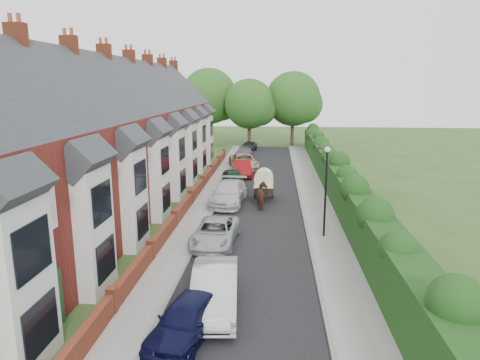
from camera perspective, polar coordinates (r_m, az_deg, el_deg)
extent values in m
plane|color=#2D4C1E|center=(20.84, 2.77, -11.23)|extent=(140.00, 140.00, 0.00)
cube|color=black|center=(31.23, 2.56, -3.04)|extent=(6.00, 58.00, 0.02)
cube|color=gray|center=(31.34, 10.08, -3.07)|extent=(2.20, 58.00, 0.12)
cube|color=gray|center=(31.58, -4.45, -2.79)|extent=(1.70, 58.00, 0.12)
cube|color=gray|center=(31.26, 8.16, -3.04)|extent=(0.18, 58.00, 0.13)
cube|color=gray|center=(31.47, -3.01, -2.82)|extent=(0.18, 58.00, 0.13)
cube|color=black|center=(31.28, 13.45, -1.01)|extent=(1.50, 58.00, 2.50)
cube|color=maroon|center=(31.70, -16.80, 2.67)|extent=(8.00, 40.00, 6.50)
cube|color=#272A2E|center=(31.34, -17.18, 8.53)|extent=(8.00, 40.20, 8.00)
cube|color=silver|center=(14.35, -26.75, -12.69)|extent=(0.70, 2.40, 5.20)
cube|color=black|center=(14.70, -24.99, -17.14)|extent=(0.06, 1.80, 1.60)
cube|color=black|center=(13.72, -25.92, -8.33)|extent=(0.06, 1.80, 1.60)
cube|color=#272A2E|center=(13.51, -28.54, -0.95)|extent=(1.70, 2.60, 1.70)
cube|color=#3F2D2D|center=(16.77, -23.36, -14.52)|extent=(0.08, 0.90, 2.10)
cube|color=silver|center=(15.51, -24.57, -3.54)|extent=(0.12, 1.20, 1.60)
cube|color=silver|center=(18.46, -18.74, -6.44)|extent=(0.70, 2.40, 5.20)
cube|color=black|center=(18.73, -17.43, -9.99)|extent=(0.06, 1.80, 1.60)
cube|color=black|center=(17.97, -17.93, -2.89)|extent=(0.06, 1.80, 1.60)
cube|color=#272A2E|center=(17.81, -19.86, 2.77)|extent=(1.70, 2.60, 1.70)
cube|color=#3F2D2D|center=(20.91, -16.96, -8.60)|extent=(0.08, 0.90, 2.10)
cube|color=silver|center=(19.88, -17.65, 0.36)|extent=(0.12, 1.20, 1.60)
cube|color=silver|center=(22.92, -13.86, -2.47)|extent=(0.70, 2.40, 5.20)
cube|color=black|center=(23.14, -12.83, -5.37)|extent=(0.06, 1.80, 1.60)
cube|color=black|center=(22.53, -13.12, 0.45)|extent=(0.06, 1.80, 1.60)
cube|color=#272A2E|center=(22.40, -14.62, 4.97)|extent=(1.70, 2.60, 1.70)
cube|color=#3F2D2D|center=(25.35, -12.85, -4.62)|extent=(0.08, 0.90, 2.10)
cube|color=silver|center=(24.49, -13.28, 2.82)|extent=(0.12, 1.20, 1.60)
cube|color=silver|center=(27.57, -10.61, 0.19)|extent=(0.70, 2.40, 5.20)
cube|color=black|center=(27.75, -9.77, -2.24)|extent=(0.06, 1.80, 1.60)
cube|color=black|center=(27.24, -9.96, 2.65)|extent=(0.06, 1.80, 1.60)
cube|color=#272A2E|center=(27.14, -11.17, 6.40)|extent=(1.70, 2.60, 1.70)
cube|color=#3F2D2D|center=(29.97, -10.02, -1.83)|extent=(0.08, 0.90, 2.10)
cube|color=silver|center=(29.23, -10.30, 4.49)|extent=(0.12, 1.20, 1.60)
cube|color=silver|center=(32.32, -8.30, 2.08)|extent=(0.70, 2.40, 5.20)
cube|color=black|center=(32.48, -7.60, 0.00)|extent=(0.06, 1.80, 1.60)
cube|color=black|center=(32.04, -7.72, 4.19)|extent=(0.06, 1.80, 1.60)
cube|color=#272A2E|center=(31.95, -8.74, 7.38)|extent=(1.70, 2.60, 1.70)
cube|color=#3F2D2D|center=(34.70, -7.95, 0.20)|extent=(0.08, 0.90, 2.10)
cube|color=silver|center=(34.05, -8.14, 5.68)|extent=(0.12, 1.20, 1.60)
cube|color=silver|center=(37.14, -6.59, 3.49)|extent=(0.70, 2.40, 5.20)
cube|color=black|center=(37.27, -5.99, 1.66)|extent=(0.06, 1.80, 1.60)
cube|color=black|center=(36.90, -6.07, 5.32)|extent=(0.06, 1.80, 1.60)
cube|color=#272A2E|center=(36.82, -6.94, 8.10)|extent=(1.70, 2.60, 1.70)
cube|color=#3F2D2D|center=(39.49, -6.39, 1.75)|extent=(0.08, 0.90, 2.10)
cube|color=silver|center=(38.91, -6.52, 6.57)|extent=(0.12, 1.20, 1.60)
cube|color=silver|center=(42.00, -5.27, 4.56)|extent=(0.70, 2.40, 5.20)
cube|color=black|center=(42.12, -4.74, 2.94)|extent=(0.06, 1.80, 1.60)
cube|color=black|center=(41.79, -4.80, 6.19)|extent=(0.06, 1.80, 1.60)
cube|color=#272A2E|center=(41.72, -5.56, 8.65)|extent=(1.70, 2.60, 1.70)
cube|color=#3F2D2D|center=(44.33, -5.16, 2.96)|extent=(0.08, 0.90, 2.10)
cube|color=silver|center=(43.80, -5.26, 7.26)|extent=(0.12, 1.20, 1.60)
cube|color=silver|center=(46.89, -4.22, 5.41)|extent=(0.70, 2.40, 5.20)
cube|color=black|center=(47.00, -3.75, 3.96)|extent=(0.06, 1.80, 1.60)
cube|color=black|center=(46.70, -3.79, 6.87)|extent=(0.06, 1.80, 1.60)
cube|color=#272A2E|center=(46.64, -4.46, 9.07)|extent=(1.70, 2.60, 1.70)
cube|color=#3F2D2D|center=(49.20, -4.17, 3.93)|extent=(0.08, 0.90, 2.10)
cube|color=silver|center=(48.71, -4.24, 7.81)|extent=(0.12, 1.20, 1.60)
cube|color=brown|center=(22.38, -27.63, 16.06)|extent=(0.90, 0.50, 1.60)
cylinder|color=brown|center=(22.59, -28.33, 18.38)|extent=(0.20, 0.20, 0.50)
cylinder|color=brown|center=(22.38, -27.43, 18.54)|extent=(0.20, 0.20, 0.50)
cube|color=brown|center=(26.77, -21.79, 15.77)|extent=(0.90, 0.50, 1.60)
cylinder|color=brown|center=(26.94, -22.36, 17.73)|extent=(0.20, 0.20, 0.50)
cylinder|color=brown|center=(26.77, -21.56, 17.84)|extent=(0.20, 0.20, 0.50)
cube|color=brown|center=(31.34, -17.64, 15.47)|extent=(0.90, 0.50, 1.60)
cylinder|color=brown|center=(31.49, -18.11, 17.16)|extent=(0.20, 0.20, 0.50)
cylinder|color=brown|center=(31.34, -17.41, 17.23)|extent=(0.20, 0.20, 0.50)
cube|color=brown|center=(36.03, -14.57, 15.19)|extent=(0.90, 0.50, 1.60)
cylinder|color=brown|center=(36.15, -14.97, 16.67)|extent=(0.20, 0.20, 0.50)
cylinder|color=brown|center=(36.03, -14.34, 16.72)|extent=(0.20, 0.20, 0.50)
cube|color=brown|center=(40.79, -12.21, 14.95)|extent=(0.90, 0.50, 1.60)
cylinder|color=brown|center=(40.90, -12.56, 16.26)|extent=(0.20, 0.20, 0.50)
cylinder|color=brown|center=(40.79, -12.00, 16.30)|extent=(0.20, 0.20, 0.50)
cube|color=brown|center=(45.60, -10.35, 14.74)|extent=(0.90, 0.50, 1.60)
cylinder|color=brown|center=(45.70, -10.66, 15.92)|extent=(0.20, 0.20, 0.50)
cylinder|color=brown|center=(45.60, -10.15, 15.95)|extent=(0.20, 0.20, 0.50)
cube|color=brown|center=(50.45, -8.86, 14.57)|extent=(0.90, 0.50, 1.60)
cylinder|color=brown|center=(50.54, -9.12, 15.63)|extent=(0.20, 0.20, 0.50)
cylinder|color=brown|center=(50.45, -8.66, 15.65)|extent=(0.20, 0.20, 0.50)
cube|color=brown|center=(15.23, -20.24, -19.75)|extent=(0.30, 4.70, 0.90)
cube|color=brown|center=(19.30, -13.95, -12.15)|extent=(0.30, 4.70, 0.90)
cube|color=brown|center=(23.73, -10.12, -7.22)|extent=(0.30, 4.70, 0.90)
cube|color=brown|center=(28.35, -7.57, -3.84)|extent=(0.30, 4.70, 0.90)
cube|color=brown|center=(33.08, -5.76, -1.41)|extent=(0.30, 4.70, 0.90)
cube|color=brown|center=(37.88, -4.41, 0.40)|extent=(0.30, 4.70, 0.90)
cube|color=brown|center=(42.73, -3.36, 1.81)|extent=(0.30, 4.70, 0.90)
cube|color=brown|center=(47.61, -2.52, 2.93)|extent=(0.30, 4.70, 0.90)
cube|color=brown|center=(17.16, -16.68, -15.23)|extent=(0.35, 0.35, 1.10)
cube|color=brown|center=(21.45, -11.84, -9.19)|extent=(0.35, 0.35, 1.10)
cube|color=brown|center=(25.99, -8.74, -5.17)|extent=(0.35, 0.35, 1.10)
cube|color=brown|center=(30.68, -6.60, -2.35)|extent=(0.35, 0.35, 1.10)
cube|color=brown|center=(35.45, -5.04, -0.29)|extent=(0.35, 0.35, 1.10)
cube|color=brown|center=(40.28, -3.85, 1.29)|extent=(0.35, 0.35, 1.10)
cube|color=brown|center=(45.15, -2.92, 2.52)|extent=(0.35, 0.35, 1.10)
cube|color=brown|center=(50.04, -2.16, 3.52)|extent=(0.35, 0.35, 1.10)
cylinder|color=black|center=(24.00, 11.31, -2.17)|extent=(0.12, 0.12, 4.80)
cylinder|color=black|center=(23.50, 11.57, 3.62)|extent=(0.20, 0.20, 0.10)
sphere|color=silver|center=(23.48, 11.59, 3.98)|extent=(0.32, 0.32, 0.32)
cylinder|color=#332316|center=(59.48, 1.24, 6.73)|extent=(0.50, 0.50, 4.75)
sphere|color=#194316|center=(59.22, 1.25, 10.12)|extent=(6.80, 6.80, 6.80)
sphere|color=#194316|center=(59.49, 2.59, 9.48)|extent=(4.76, 4.76, 4.76)
cylinder|color=#332316|center=(61.38, 7.00, 7.06)|extent=(0.50, 0.50, 5.25)
sphere|color=#194316|center=(61.14, 7.09, 10.69)|extent=(7.60, 7.60, 7.60)
sphere|color=#194316|center=(61.55, 8.50, 9.97)|extent=(5.32, 5.32, 5.32)
cylinder|color=#332316|center=(63.05, -4.09, 7.38)|extent=(0.50, 0.50, 5.50)
sphere|color=#194316|center=(62.82, -4.15, 11.08)|extent=(8.00, 8.00, 8.00)
sphere|color=#194316|center=(62.92, -2.63, 10.40)|extent=(5.60, 5.60, 5.60)
imported|color=black|center=(15.26, -7.11, -17.86)|extent=(2.57, 4.35, 1.39)
imported|color=#BCBCC1|center=(16.83, -3.38, -14.27)|extent=(2.11, 5.02, 1.61)
imported|color=#ABAEB3|center=(23.17, -3.31, -6.98)|extent=(2.42, 4.84, 1.32)
imported|color=silver|center=(30.80, -1.53, -1.76)|extent=(2.63, 5.60, 1.58)
imported|color=black|center=(36.07, -0.91, 0.25)|extent=(2.56, 4.46, 1.43)
imported|color=maroon|center=(40.28, 0.29, 1.59)|extent=(2.32, 4.70, 1.48)
imported|color=tan|center=(43.65, 0.49, 2.47)|extent=(3.72, 5.91, 1.52)
imported|color=#515458|center=(49.20, 0.48, 3.52)|extent=(2.05, 4.73, 1.36)
imported|color=black|center=(55.50, 1.14, 4.52)|extent=(2.46, 4.10, 1.31)
imported|color=#48291A|center=(29.67, 3.05, -2.15)|extent=(1.29, 2.21, 1.76)
cube|color=black|center=(31.82, 3.17, -1.08)|extent=(1.28, 2.13, 0.53)
cylinder|color=beige|center=(31.65, 3.19, 0.23)|extent=(1.39, 1.33, 1.39)
cube|color=beige|center=(31.76, 3.18, -0.62)|extent=(1.41, 2.19, 0.04)
cylinder|color=black|center=(32.57, 1.98, -1.53)|extent=(0.09, 0.96, 0.96)
cylinder|color=black|center=(32.53, 4.42, -1.57)|extent=(0.09, 0.96, 0.96)
cylinder|color=black|center=(30.68, 2.42, -1.49)|extent=(0.06, 1.92, 0.06)
cylinder|color=black|center=(30.66, 3.81, -1.52)|extent=(0.06, 1.92, 0.06)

